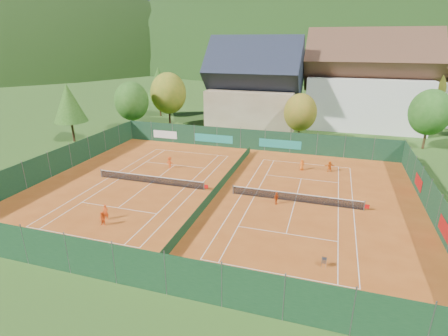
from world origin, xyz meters
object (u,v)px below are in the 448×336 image
(hotel_block_a, at_px, (366,86))
(player_left_near, at_px, (106,212))
(chalet, at_px, (254,91))
(player_right_far_b, at_px, (330,166))
(player_right_far_a, at_px, (302,165))
(ball_hopper, at_px, (324,260))
(player_left_mid, at_px, (103,219))
(hotel_block_b, at_px, (442,88))
(player_right_near, at_px, (276,198))
(player_left_far, at_px, (170,163))

(hotel_block_a, distance_m, player_left_near, 51.00)
(chalet, relative_size, player_right_far_b, 11.72)
(player_left_near, relative_size, player_right_far_a, 1.03)
(ball_hopper, distance_m, player_left_mid, 18.39)
(hotel_block_b, relative_size, player_right_near, 13.34)
(player_left_mid, height_order, player_left_far, player_left_far)
(hotel_block_a, bearing_deg, player_right_near, -104.67)
(chalet, bearing_deg, hotel_block_b, 22.99)
(hotel_block_a, relative_size, player_left_far, 14.43)
(chalet, distance_m, ball_hopper, 43.00)
(hotel_block_a, height_order, player_right_far_b, hotel_block_a)
(player_left_near, relative_size, player_right_near, 1.10)
(chalet, distance_m, player_left_far, 26.03)
(player_left_far, distance_m, player_right_near, 15.64)
(hotel_block_b, xyz_separation_m, player_left_near, (-37.71, -52.65, -5.91))
(hotel_block_b, bearing_deg, player_right_far_a, -122.73)
(player_left_mid, bearing_deg, player_right_near, 29.27)
(hotel_block_a, bearing_deg, ball_hopper, -96.02)
(chalet, xyz_separation_m, hotel_block_b, (33.00, 14.00, -0.01))
(hotel_block_b, bearing_deg, player_right_near, -117.73)
(player_left_far, relative_size, player_right_far_a, 1.08)
(ball_hopper, height_order, player_right_far_a, player_right_far_a)
(ball_hopper, distance_m, player_right_near, 10.26)
(hotel_block_b, bearing_deg, hotel_block_a, -150.26)
(player_left_near, height_order, player_right_far_a, player_left_near)
(hotel_block_b, height_order, player_left_far, hotel_block_b)
(player_left_near, xyz_separation_m, player_right_near, (13.99, 7.54, -0.06))
(player_right_far_b, bearing_deg, hotel_block_b, -134.58)
(ball_hopper, height_order, player_right_near, player_right_near)
(hotel_block_a, bearing_deg, chalet, -162.47)
(player_left_near, relative_size, player_left_far, 0.95)
(hotel_block_a, height_order, player_left_mid, hotel_block_a)
(hotel_block_b, bearing_deg, ball_hopper, -109.21)
(hotel_block_b, xyz_separation_m, player_right_far_a, (-22.26, -34.63, -5.93))
(player_left_near, bearing_deg, hotel_block_b, 38.05)
(hotel_block_a, bearing_deg, player_left_near, -117.96)
(chalet, relative_size, hotel_block_b, 0.94)
(hotel_block_a, bearing_deg, player_left_far, -127.94)
(player_left_mid, distance_m, player_right_far_a, 24.27)
(player_left_mid, xyz_separation_m, player_right_far_b, (18.26, 19.48, 0.04))
(player_right_far_a, bearing_deg, ball_hopper, 73.34)
(ball_hopper, distance_m, player_right_far_a, 19.82)
(ball_hopper, xyz_separation_m, player_left_near, (-18.84, 1.50, 0.15))
(hotel_block_b, xyz_separation_m, player_right_near, (-23.71, -45.11, -5.97))
(ball_hopper, bearing_deg, player_left_near, 175.44)
(ball_hopper, relative_size, player_right_far_a, 0.58)
(player_left_near, bearing_deg, player_right_far_b, 28.22)
(player_right_far_a, xyz_separation_m, player_right_far_b, (3.26, 0.40, -0.00))
(player_right_near, height_order, player_right_far_a, player_right_far_a)
(player_left_mid, height_order, player_right_far_a, player_right_far_a)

